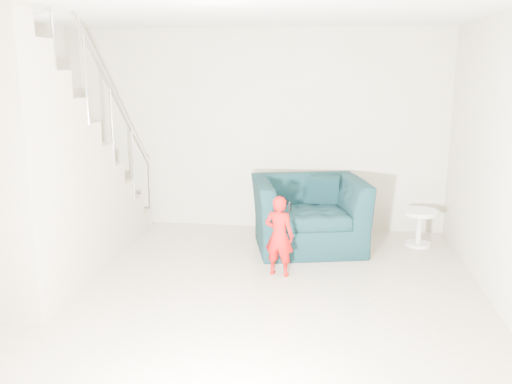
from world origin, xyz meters
TOP-DOWN VIEW (x-y plane):
  - floor at (0.00, 0.00)m, footprint 5.50×5.50m
  - ceiling at (0.00, 0.00)m, footprint 5.50×5.50m
  - back_wall at (0.00, 2.75)m, footprint 5.00×0.00m
  - front_wall at (0.00, -2.75)m, footprint 5.00×0.00m
  - armchair at (0.71, 1.93)m, footprint 1.55×1.43m
  - toddler at (0.43, 0.95)m, footprint 0.36×0.28m
  - side_table at (2.08, 2.16)m, footprint 0.46×0.46m
  - staircase at (-2.00, 0.55)m, footprint 1.02×3.03m
  - cushion at (0.89, 2.21)m, footprint 0.37×0.18m
  - throw at (0.17, 1.86)m, footprint 0.05×0.47m
  - phone at (0.54, 0.93)m, footprint 0.03×0.05m

SIDE VIEW (x-z plane):
  - floor at x=0.00m, z-range 0.00..0.00m
  - side_table at x=2.08m, z-range 0.08..0.53m
  - armchair at x=0.71m, z-range 0.00..0.86m
  - toddler at x=0.43m, z-range 0.00..0.88m
  - throw at x=0.17m, z-range 0.28..0.80m
  - cushion at x=0.89m, z-range 0.49..0.86m
  - phone at x=0.54m, z-range 0.71..0.81m
  - staircase at x=-2.00m, z-range -0.86..2.76m
  - back_wall at x=0.00m, z-range -1.15..3.85m
  - front_wall at x=0.00m, z-range -1.15..3.85m
  - ceiling at x=0.00m, z-range 2.70..2.70m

